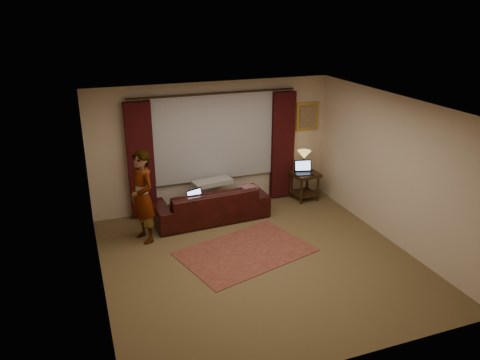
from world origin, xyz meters
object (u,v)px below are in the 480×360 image
object	(u,v)px
sofa	(210,198)
end_table	(304,186)
tiffany_lamp	(304,161)
laptop_sofa	(198,198)
person	(143,197)
laptop_table	(304,168)

from	to	relation	value
sofa	end_table	distance (m)	2.22
sofa	tiffany_lamp	world-z (taller)	tiffany_lamp
laptop_sofa	tiffany_lamp	xyz separation A→B (m)	(2.50, 0.56, 0.27)
sofa	end_table	bearing A→B (deg)	-176.52
person	tiffany_lamp	bearing A→B (deg)	81.94
laptop_sofa	laptop_table	size ratio (longest dim) A/B	0.93
end_table	laptop_table	xyz separation A→B (m)	(-0.06, -0.08, 0.44)
end_table	tiffany_lamp	xyz separation A→B (m)	(0.01, 0.10, 0.54)
sofa	laptop_table	distance (m)	2.17
laptop_table	tiffany_lamp	bearing A→B (deg)	80.24
tiffany_lamp	laptop_sofa	bearing A→B (deg)	-167.48
tiffany_lamp	laptop_table	size ratio (longest dim) A/B	1.14
laptop_table	person	world-z (taller)	person
laptop_sofa	laptop_table	distance (m)	2.47
person	end_table	bearing A→B (deg)	80.49
sofa	end_table	xyz separation A→B (m)	(2.20, 0.25, -0.14)
tiffany_lamp	sofa	bearing A→B (deg)	-171.04
tiffany_lamp	end_table	bearing A→B (deg)	-93.85
laptop_sofa	end_table	world-z (taller)	laptop_sofa
laptop_sofa	person	size ratio (longest dim) A/B	0.22
laptop_sofa	end_table	size ratio (longest dim) A/B	0.60
sofa	person	size ratio (longest dim) A/B	1.33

